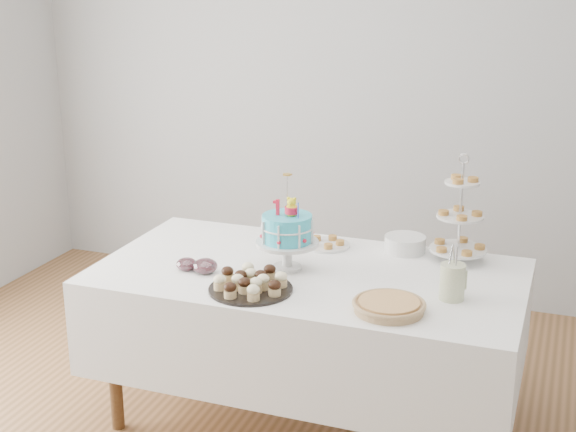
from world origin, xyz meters
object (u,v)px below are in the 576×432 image
(tiered_stand, at_px, (460,217))
(plate_stack, at_px, (405,244))
(table, at_px, (308,316))
(pastry_plate, at_px, (326,243))
(jam_bowl_b, at_px, (205,266))
(pie, at_px, (389,305))
(utensil_pitcher, at_px, (452,280))
(cupcake_tray, at_px, (251,282))
(birthday_cake, at_px, (287,244))
(jam_bowl_a, at_px, (187,264))

(tiered_stand, relative_size, plate_stack, 2.60)
(table, bearing_deg, pastry_plate, 94.11)
(pastry_plate, xyz_separation_m, jam_bowl_b, (-0.40, -0.53, 0.02))
(plate_stack, height_order, pastry_plate, plate_stack)
(pie, distance_m, pastry_plate, 0.81)
(utensil_pitcher, bearing_deg, plate_stack, 114.70)
(cupcake_tray, distance_m, pastry_plate, 0.67)
(tiered_stand, relative_size, pastry_plate, 2.19)
(birthday_cake, xyz_separation_m, pie, (0.54, -0.31, -0.09))
(tiered_stand, bearing_deg, birthday_cake, -152.18)
(jam_bowl_b, xyz_separation_m, utensil_pitcher, (1.09, 0.08, 0.05))
(birthday_cake, bearing_deg, plate_stack, 40.88)
(utensil_pitcher, bearing_deg, jam_bowl_a, 177.34)
(birthday_cake, height_order, jam_bowl_b, birthday_cake)
(tiered_stand, xyz_separation_m, utensil_pitcher, (0.05, -0.47, -0.13))
(pie, relative_size, plate_stack, 1.50)
(cupcake_tray, distance_m, pie, 0.60)
(table, height_order, cupcake_tray, cupcake_tray)
(plate_stack, xyz_separation_m, pastry_plate, (-0.38, -0.06, -0.02))
(pie, xyz_separation_m, jam_bowl_a, (-0.97, 0.14, -0.00))
(table, bearing_deg, jam_bowl_a, -160.77)
(plate_stack, relative_size, pastry_plate, 0.84)
(utensil_pitcher, bearing_deg, pie, -141.21)
(pastry_plate, bearing_deg, jam_bowl_b, -127.12)
(cupcake_tray, height_order, utensil_pitcher, utensil_pitcher)
(jam_bowl_a, height_order, jam_bowl_b, jam_bowl_b)
(tiered_stand, relative_size, jam_bowl_b, 4.55)
(tiered_stand, bearing_deg, table, -149.69)
(table, bearing_deg, pie, -35.76)
(table, xyz_separation_m, cupcake_tray, (-0.16, -0.31, 0.27))
(birthday_cake, height_order, pastry_plate, birthday_cake)
(table, distance_m, birthday_cake, 0.36)
(plate_stack, bearing_deg, table, -131.65)
(table, relative_size, pie, 6.49)
(table, distance_m, cupcake_tray, 0.44)
(plate_stack, bearing_deg, utensil_pitcher, -58.98)
(jam_bowl_b, bearing_deg, jam_bowl_a, 176.61)
(birthday_cake, xyz_separation_m, plate_stack, (0.45, 0.42, -0.08))
(table, bearing_deg, utensil_pitcher, -9.19)
(pie, height_order, jam_bowl_a, jam_bowl_a)
(plate_stack, bearing_deg, jam_bowl_b, -143.08)
(pie, xyz_separation_m, plate_stack, (-0.09, 0.72, 0.01))
(pie, xyz_separation_m, pastry_plate, (-0.47, 0.66, -0.01))
(birthday_cake, bearing_deg, pastry_plate, 76.86)
(plate_stack, height_order, jam_bowl_b, plate_stack)
(table, height_order, jam_bowl_a, jam_bowl_a)
(table, xyz_separation_m, tiered_stand, (0.61, 0.36, 0.44))
(tiered_stand, height_order, pastry_plate, tiered_stand)
(pastry_plate, bearing_deg, cupcake_tray, -101.37)
(cupcake_tray, distance_m, utensil_pitcher, 0.84)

